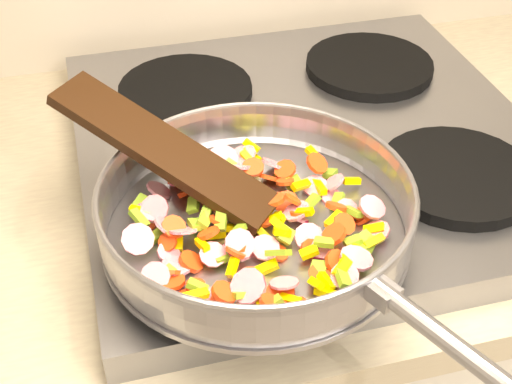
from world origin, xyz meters
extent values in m
cube|color=#939399|center=(-0.70, 1.67, 0.92)|extent=(0.60, 0.60, 0.04)
cylinder|color=black|center=(-0.84, 1.52, 0.95)|extent=(0.19, 0.19, 0.02)
cylinder|color=black|center=(-0.56, 1.52, 0.95)|extent=(0.19, 0.19, 0.02)
cylinder|color=black|center=(-0.84, 1.81, 0.95)|extent=(0.19, 0.19, 0.02)
cylinder|color=black|center=(-0.56, 1.81, 0.95)|extent=(0.19, 0.19, 0.02)
cylinder|color=#9E9EA5|center=(-0.82, 1.48, 0.96)|extent=(0.33, 0.33, 0.01)
torus|color=#9E9EA5|center=(-0.82, 1.48, 0.99)|extent=(0.38, 0.38, 0.06)
torus|color=#9E9EA5|center=(-0.82, 1.48, 1.02)|extent=(0.33, 0.33, 0.01)
cylinder|color=#9E9EA5|center=(-0.71, 1.24, 1.01)|extent=(0.10, 0.18, 0.02)
cube|color=#9E9EA5|center=(-0.75, 1.32, 1.01)|extent=(0.03, 0.04, 0.02)
cube|color=#FFE900|center=(-0.80, 1.45, 0.98)|extent=(0.02, 0.01, 0.01)
cube|color=#FFE900|center=(-0.75, 1.45, 0.98)|extent=(0.02, 0.02, 0.01)
cylinder|color=#EE4013|center=(-0.92, 1.54, 0.97)|extent=(0.02, 0.03, 0.02)
cylinder|color=#EE4013|center=(-0.84, 1.56, 0.97)|extent=(0.03, 0.03, 0.02)
cube|color=#FFE900|center=(-0.85, 1.37, 0.98)|extent=(0.01, 0.02, 0.01)
cylinder|color=#EE4013|center=(-0.87, 1.59, 0.98)|extent=(0.03, 0.03, 0.02)
cylinder|color=red|center=(-0.86, 1.57, 0.98)|extent=(0.04, 0.04, 0.02)
cylinder|color=#EE4013|center=(-0.88, 1.46, 0.99)|extent=(0.03, 0.03, 0.02)
cube|color=#FFE900|center=(-0.80, 1.45, 0.98)|extent=(0.02, 0.02, 0.01)
cube|color=#FFE900|center=(-0.94, 1.52, 0.98)|extent=(0.03, 0.02, 0.01)
cylinder|color=red|center=(-0.83, 1.51, 0.98)|extent=(0.03, 0.03, 0.01)
cylinder|color=#EE4013|center=(-0.79, 1.55, 0.97)|extent=(0.03, 0.03, 0.03)
cube|color=#FFE900|center=(-0.77, 1.47, 0.98)|extent=(0.02, 0.02, 0.01)
cylinder|color=red|center=(-0.90, 1.47, 0.98)|extent=(0.04, 0.03, 0.02)
cylinder|color=#EE4013|center=(-0.91, 1.48, 0.99)|extent=(0.04, 0.04, 0.02)
cylinder|color=#EE4013|center=(-0.76, 1.39, 0.98)|extent=(0.03, 0.03, 0.03)
cube|color=#7EAB22|center=(-0.89, 1.48, 0.98)|extent=(0.02, 0.02, 0.01)
cylinder|color=red|center=(-0.93, 1.51, 0.98)|extent=(0.03, 0.03, 0.01)
cylinder|color=#EE4013|center=(-0.80, 1.49, 0.99)|extent=(0.04, 0.04, 0.01)
cube|color=#FFE900|center=(-0.74, 1.41, 0.98)|extent=(0.02, 0.02, 0.01)
cylinder|color=#EE4013|center=(-0.89, 1.57, 0.97)|extent=(0.03, 0.03, 0.02)
cylinder|color=#EE4013|center=(-0.88, 1.38, 0.97)|extent=(0.02, 0.02, 0.01)
cylinder|color=red|center=(-0.73, 1.51, 0.96)|extent=(0.03, 0.03, 0.02)
cylinder|color=red|center=(-0.77, 1.43, 0.97)|extent=(0.04, 0.04, 0.02)
cylinder|color=red|center=(-0.84, 1.44, 0.96)|extent=(0.04, 0.03, 0.02)
cylinder|color=#EE4013|center=(-0.90, 1.40, 0.97)|extent=(0.02, 0.02, 0.01)
cube|color=#7EAB22|center=(-0.94, 1.54, 0.97)|extent=(0.02, 0.02, 0.01)
cylinder|color=red|center=(-0.85, 1.52, 0.97)|extent=(0.05, 0.05, 0.01)
cylinder|color=#EE4013|center=(-0.86, 1.48, 0.98)|extent=(0.02, 0.02, 0.02)
cylinder|color=red|center=(-0.86, 1.37, 0.97)|extent=(0.04, 0.04, 0.02)
cylinder|color=#EE4013|center=(-0.81, 1.56, 0.98)|extent=(0.04, 0.03, 0.02)
cube|color=#7EAB22|center=(-0.94, 1.50, 0.98)|extent=(0.02, 0.03, 0.02)
cylinder|color=red|center=(-0.82, 1.44, 0.97)|extent=(0.03, 0.03, 0.01)
cube|color=#FFE900|center=(-0.82, 1.46, 0.97)|extent=(0.02, 0.02, 0.02)
cylinder|color=#EE4013|center=(-0.88, 1.58, 0.97)|extent=(0.03, 0.03, 0.01)
cylinder|color=red|center=(-0.71, 1.43, 0.97)|extent=(0.04, 0.04, 0.02)
cube|color=#7EAB22|center=(-0.85, 1.53, 0.98)|extent=(0.01, 0.02, 0.02)
cube|color=#7EAB22|center=(-0.74, 1.42, 0.98)|extent=(0.02, 0.01, 0.01)
cylinder|color=#EE4013|center=(-0.81, 1.50, 0.97)|extent=(0.03, 0.03, 0.01)
cube|color=#7EAB22|center=(-0.83, 1.56, 0.97)|extent=(0.02, 0.02, 0.01)
cylinder|color=red|center=(-0.72, 1.52, 0.98)|extent=(0.03, 0.04, 0.02)
cylinder|color=red|center=(-0.83, 1.58, 0.98)|extent=(0.05, 0.04, 0.02)
cylinder|color=red|center=(-0.88, 1.44, 0.98)|extent=(0.04, 0.04, 0.02)
cylinder|color=#EE4013|center=(-0.76, 1.43, 0.98)|extent=(0.03, 0.04, 0.02)
cylinder|color=red|center=(-0.94, 1.53, 0.97)|extent=(0.03, 0.03, 0.01)
cylinder|color=red|center=(-0.92, 1.48, 0.98)|extent=(0.03, 0.04, 0.03)
cube|color=#7EAB22|center=(-0.78, 1.40, 0.97)|extent=(0.02, 0.02, 0.01)
cube|color=#FFE900|center=(-0.80, 1.46, 0.97)|extent=(0.01, 0.02, 0.02)
cylinder|color=red|center=(-0.78, 1.48, 0.98)|extent=(0.04, 0.04, 0.02)
cylinder|color=red|center=(-0.92, 1.44, 0.97)|extent=(0.04, 0.04, 0.01)
cylinder|color=#EE4013|center=(-0.82, 1.36, 0.97)|extent=(0.03, 0.03, 0.02)
cylinder|color=#EE4013|center=(-0.85, 1.39, 0.98)|extent=(0.03, 0.03, 0.02)
cube|color=#FFE900|center=(-0.78, 1.42, 0.98)|extent=(0.02, 0.01, 0.01)
cube|color=#7EAB22|center=(-0.93, 1.49, 0.97)|extent=(0.02, 0.02, 0.01)
cylinder|color=#EE4013|center=(-0.71, 1.47, 0.97)|extent=(0.03, 0.03, 0.01)
cube|color=#FFE900|center=(-0.80, 1.48, 0.97)|extent=(0.02, 0.02, 0.01)
cylinder|color=#EE4013|center=(-0.93, 1.52, 0.97)|extent=(0.03, 0.03, 0.02)
cylinder|color=red|center=(-0.78, 1.57, 0.97)|extent=(0.05, 0.05, 0.03)
cube|color=#FFE900|center=(-0.81, 1.58, 0.99)|extent=(0.02, 0.02, 0.02)
cylinder|color=red|center=(-0.95, 1.47, 0.98)|extent=(0.05, 0.04, 0.03)
cylinder|color=red|center=(-0.92, 1.51, 0.98)|extent=(0.04, 0.03, 0.03)
cylinder|color=red|center=(-0.74, 1.39, 0.98)|extent=(0.04, 0.04, 0.01)
cylinder|color=#EE4013|center=(-0.74, 1.44, 0.98)|extent=(0.03, 0.03, 0.02)
cube|color=#FFE900|center=(-0.78, 1.38, 0.97)|extent=(0.03, 0.02, 0.01)
cylinder|color=#EE4013|center=(-0.78, 1.43, 0.97)|extent=(0.03, 0.03, 0.02)
cylinder|color=#EE4013|center=(-0.87, 1.55, 0.98)|extent=(0.03, 0.03, 0.01)
cylinder|color=red|center=(-0.82, 1.38, 0.97)|extent=(0.04, 0.04, 0.02)
cube|color=#7EAB22|center=(-0.76, 1.49, 0.98)|extent=(0.02, 0.02, 0.02)
cube|color=#FFE900|center=(-0.74, 1.52, 0.97)|extent=(0.01, 0.03, 0.01)
cube|color=#7EAB22|center=(-0.83, 1.57, 0.97)|extent=(0.03, 0.02, 0.01)
cube|color=#7EAB22|center=(-0.86, 1.38, 0.98)|extent=(0.02, 0.01, 0.02)
cube|color=#7EAB22|center=(-0.72, 1.54, 0.97)|extent=(0.02, 0.02, 0.01)
cube|color=#FFE900|center=(-0.76, 1.52, 0.98)|extent=(0.03, 0.02, 0.01)
cube|color=#7EAB22|center=(-0.83, 1.57, 0.98)|extent=(0.02, 0.02, 0.02)
cylinder|color=red|center=(-0.92, 1.40, 0.96)|extent=(0.05, 0.05, 0.01)
cylinder|color=red|center=(-0.86, 1.38, 0.99)|extent=(0.03, 0.04, 0.03)
cylinder|color=#EE4013|center=(-0.77, 1.55, 0.98)|extent=(0.03, 0.03, 0.02)
cube|color=#7EAB22|center=(-0.87, 1.44, 0.97)|extent=(0.02, 0.02, 0.01)
cylinder|color=red|center=(-0.78, 1.44, 0.97)|extent=(0.04, 0.04, 0.02)
cube|color=#7EAB22|center=(-0.87, 1.59, 0.97)|extent=(0.02, 0.02, 0.02)
cylinder|color=red|center=(-0.70, 1.46, 0.98)|extent=(0.03, 0.04, 0.02)
cylinder|color=#EE4013|center=(-0.78, 1.48, 0.98)|extent=(0.03, 0.03, 0.02)
cylinder|color=#EE4013|center=(-0.78, 1.49, 0.98)|extent=(0.03, 0.03, 0.02)
cylinder|color=#EE4013|center=(-0.71, 1.46, 0.96)|extent=(0.04, 0.03, 0.02)
cylinder|color=red|center=(-0.72, 1.47, 0.97)|extent=(0.04, 0.03, 0.02)
cube|color=#7EAB22|center=(-0.93, 1.43, 0.97)|extent=(0.02, 0.02, 0.01)
cube|color=#7EAB22|center=(-0.82, 1.42, 0.98)|extent=(0.03, 0.02, 0.02)
cylinder|color=#EE4013|center=(-0.84, 1.35, 0.98)|extent=(0.04, 0.04, 0.03)
cube|color=#7EAB22|center=(-0.73, 1.49, 0.97)|extent=(0.02, 0.03, 0.02)
cube|color=#7EAB22|center=(-0.72, 1.41, 0.98)|extent=(0.02, 0.02, 0.01)
cylinder|color=red|center=(-0.86, 1.45, 0.97)|extent=(0.03, 0.03, 0.01)
cylinder|color=red|center=(-0.86, 1.40, 0.96)|extent=(0.03, 0.03, 0.01)
cylinder|color=#EE4013|center=(-0.78, 1.39, 0.97)|extent=(0.03, 0.03, 0.01)
cylinder|color=#EE4013|center=(-0.86, 1.43, 0.98)|extent=(0.03, 0.03, 0.02)
cube|color=#7EAB22|center=(-0.73, 1.41, 0.98)|extent=(0.02, 0.02, 0.01)
cube|color=#FFE900|center=(-0.81, 1.56, 0.98)|extent=(0.03, 0.01, 0.01)
cube|color=#FFE900|center=(-0.79, 1.37, 0.98)|extent=(0.01, 0.02, 0.02)
cylinder|color=red|center=(-0.91, 1.56, 0.97)|extent=(0.04, 0.04, 0.03)
cylinder|color=#EE4013|center=(-0.88, 1.55, 0.97)|extent=(0.03, 0.02, 0.02)
cylinder|color=red|center=(-0.87, 1.58, 0.98)|extent=(0.04, 0.05, 0.03)
cylinder|color=#EE4013|center=(-0.78, 1.53, 0.98)|extent=(0.03, 0.03, 0.01)
cube|color=#FFE900|center=(-0.70, 1.52, 0.97)|extent=(0.02, 0.01, 0.01)
cube|color=#7EAB22|center=(-0.80, 1.59, 0.98)|extent=(0.02, 0.02, 0.02)
cube|color=#FFE900|center=(-0.75, 1.39, 0.98)|extent=(0.03, 0.02, 0.02)
cube|color=#7EAB22|center=(-0.87, 1.49, 0.99)|extent=(0.02, 0.03, 0.01)
cylinder|color=#EE4013|center=(-0.82, 1.48, 0.98)|extent=(0.03, 0.03, 0.01)
cylinder|color=#EE4013|center=(-0.92, 1.42, 0.97)|extent=(0.03, 0.03, 0.01)
cube|color=#7EAB22|center=(-0.72, 1.46, 0.98)|extent=(0.02, 0.03, 0.01)
cube|color=#7EAB22|center=(-0.89, 1.59, 0.98)|extent=(0.02, 0.03, 0.01)
cube|color=#7EAB22|center=(-0.82, 1.51, 0.98)|extent=(0.02, 0.01, 0.01)
cylinder|color=#EE4013|center=(-0.81, 1.43, 0.97)|extent=(0.03, 0.03, 0.01)
cube|color=#7EAB22|center=(-0.86, 1.60, 0.98)|extent=(0.03, 0.02, 0.01)
cube|color=#FFE900|center=(-0.85, 1.47, 0.97)|extent=(0.02, 0.01, 0.01)
cube|color=#FFE900|center=(-0.89, 1.45, 0.98)|extent=(0.01, 0.02, 0.01)
cube|color=#FFE900|center=(-0.80, 1.60, 0.97)|extent=(0.02, 0.03, 0.02)
cube|color=#7EAB22|center=(-0.85, 1.53, 0.97)|extent=(0.03, 0.03, 0.01)
cylinder|color=red|center=(-0.78, 1.48, 0.97)|extent=(0.04, 0.04, 0.02)
cylinder|color=red|center=(-0.94, 1.42, 0.98)|extent=(0.04, 0.04, 0.02)
cube|color=#FFE900|center=(-0.83, 1.41, 0.97)|extent=(0.02, 0.01, 0.02)
cube|color=#FFE900|center=(-0.91, 1.47, 0.97)|extent=(0.01, 0.02, 0.01)
cube|color=#FFE900|center=(-0.87, 1.48, 0.97)|extent=(0.03, 0.01, 0.01)
cube|color=#FFE900|center=(-0.80, 1.47, 0.97)|extent=(0.03, 0.02, 0.02)
cylinder|color=red|center=(-0.85, 1.50, 0.99)|extent=(0.03, 0.03, 0.01)
cube|color=#FFE900|center=(-0.84, 1.50, 0.97)|extent=(0.02, 0.02, 0.01)
cylinder|color=#EE4013|center=(-0.92, 1.47, 0.98)|extent=(0.02, 0.02, 0.02)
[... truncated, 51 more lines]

